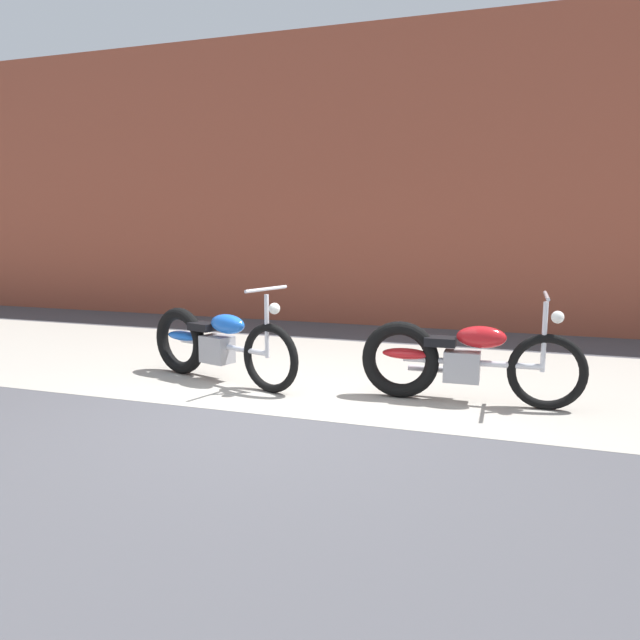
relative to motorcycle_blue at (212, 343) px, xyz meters
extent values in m
plane|color=#47474C|center=(1.09, -0.94, -0.40)|extent=(80.00, 80.00, 0.00)
cube|color=#9E998E|center=(1.09, 0.81, -0.40)|extent=(36.00, 3.50, 0.01)
cube|color=brown|center=(1.09, 4.26, 1.94)|extent=(36.00, 0.50, 4.68)
torus|color=black|center=(0.77, -0.25, -0.06)|extent=(0.67, 0.28, 0.68)
torus|color=black|center=(-0.47, 0.15, -0.03)|extent=(0.73, 0.35, 0.73)
cylinder|color=silver|center=(0.15, -0.05, -0.02)|extent=(1.19, 0.43, 0.06)
cube|color=#99999E|center=(0.07, -0.03, -0.06)|extent=(0.37, 0.31, 0.28)
ellipsoid|color=blue|center=(0.23, -0.07, 0.22)|extent=(0.48, 0.32, 0.20)
ellipsoid|color=blue|center=(-0.42, 0.13, 0.03)|extent=(0.47, 0.31, 0.10)
cube|color=black|center=(-0.12, 0.04, 0.16)|extent=(0.33, 0.28, 0.08)
cylinder|color=silver|center=(0.73, -0.24, 0.25)|extent=(0.06, 0.06, 0.62)
cylinder|color=silver|center=(0.73, -0.24, 0.61)|extent=(0.21, 0.56, 0.03)
sphere|color=white|center=(0.83, -0.27, 0.43)|extent=(0.11, 0.11, 0.11)
cylinder|color=silver|center=(-0.11, 0.19, -0.14)|extent=(0.54, 0.22, 0.06)
torus|color=black|center=(3.29, 0.01, -0.06)|extent=(0.68, 0.09, 0.68)
torus|color=black|center=(1.99, -0.02, -0.03)|extent=(0.73, 0.14, 0.73)
cylinder|color=silver|center=(2.64, -0.01, -0.02)|extent=(1.24, 0.08, 0.06)
cube|color=#99999E|center=(2.56, -0.01, -0.06)|extent=(0.32, 0.23, 0.28)
ellipsoid|color=red|center=(2.72, 0.00, 0.22)|extent=(0.44, 0.20, 0.20)
ellipsoid|color=red|center=(2.04, -0.02, 0.03)|extent=(0.44, 0.19, 0.10)
cube|color=black|center=(2.36, -0.01, 0.16)|extent=(0.28, 0.21, 0.08)
cylinder|color=silver|center=(3.25, 0.01, 0.25)|extent=(0.04, 0.04, 0.62)
cylinder|color=silver|center=(3.25, 0.01, 0.61)|extent=(0.04, 0.58, 0.03)
sphere|color=white|center=(3.35, 0.01, 0.43)|extent=(0.11, 0.11, 0.11)
cylinder|color=silver|center=(2.32, 0.14, -0.14)|extent=(0.55, 0.07, 0.06)
camera|label=1|loc=(3.08, -5.59, 1.22)|focal=34.44mm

